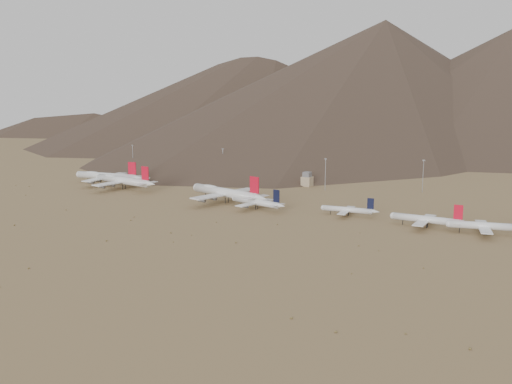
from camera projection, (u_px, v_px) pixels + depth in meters
The scene contains 15 objects.
ground at pixel (189, 208), 389.23m from camera, with size 3000.00×3000.00×0.00m, color #9E7B51.
mountain_ridge at pixel (473, 52), 1116.37m from camera, with size 4400.00×1000.00×300.00m.
widebody_west at pixel (107, 176), 483.31m from camera, with size 67.11×52.40×20.09m.
widebody_centre at pixel (123, 180), 459.69m from camera, with size 69.13×53.39×20.54m.
widebody_east at pixel (226, 193), 403.69m from camera, with size 72.70×57.02×21.87m.
narrowbody_a at pixel (257, 202), 382.59m from camera, with size 46.14×33.64×15.32m.
narrowbody_b at pixel (349, 210), 362.63m from camera, with size 38.15×27.74×12.65m.
narrowbody_c at pixel (428, 220), 331.77m from camera, with size 46.56×33.32×15.36m.
narrowbody_d at pixel (487, 226), 316.58m from camera, with size 44.65×33.10×15.15m.
control_tower at pixel (307, 180), 473.34m from camera, with size 8.00×8.00×12.00m.
mast_far_west at pixel (133, 156), 560.83m from camera, with size 2.00×0.60×25.70m.
mast_west at pixel (223, 161), 527.87m from camera, with size 2.00×0.60×25.70m.
mast_centre at pixel (325, 173), 452.77m from camera, with size 2.00×0.60×25.70m.
mast_east at pixel (423, 174), 443.56m from camera, with size 2.00×0.60×25.70m.
desert_scrub at pixel (158, 237), 310.36m from camera, with size 403.27×183.16×0.74m.
Camera 1 is at (238.89, -300.38, 80.20)m, focal length 40.00 mm.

